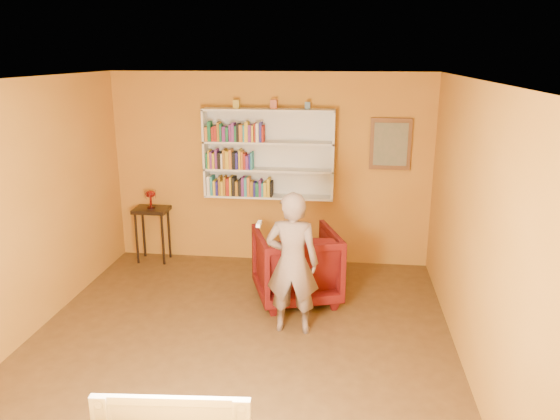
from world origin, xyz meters
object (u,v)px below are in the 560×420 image
object	(u,v)px
ruby_lustre	(150,196)
armchair	(296,265)
bookshelf	(269,154)
console_table	(152,217)
person	(292,263)

from	to	relation	value
ruby_lustre	armchair	distance (m)	2.49
bookshelf	console_table	world-z (taller)	bookshelf
armchair	ruby_lustre	bearing A→B (deg)	-44.16
bookshelf	armchair	xyz separation A→B (m)	(0.50, -1.21, -1.15)
ruby_lustre	person	size ratio (longest dim) A/B	0.16
console_table	ruby_lustre	xyz separation A→B (m)	(-0.00, 0.00, 0.32)
bookshelf	console_table	size ratio (longest dim) A/B	2.27
bookshelf	ruby_lustre	xyz separation A→B (m)	(-1.69, -0.16, -0.61)
armchair	console_table	bearing A→B (deg)	-44.16
console_table	armchair	bearing A→B (deg)	-25.72
bookshelf	person	xyz separation A→B (m)	(0.53, -2.01, -0.81)
ruby_lustre	armchair	size ratio (longest dim) A/B	0.26
person	bookshelf	bearing A→B (deg)	-74.08
armchair	person	distance (m)	0.87
bookshelf	ruby_lustre	distance (m)	1.81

